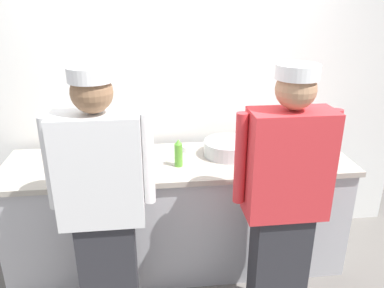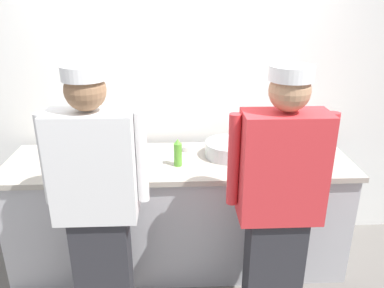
{
  "view_description": "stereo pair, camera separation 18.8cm",
  "coord_description": "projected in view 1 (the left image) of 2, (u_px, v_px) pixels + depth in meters",
  "views": [
    {
      "loc": [
        -0.2,
        -2.26,
        2.11
      ],
      "look_at": [
        0.1,
        0.34,
        1.07
      ],
      "focal_mm": 35.66,
      "sensor_mm": 36.0,
      "label": 1
    },
    {
      "loc": [
        -0.02,
        -2.27,
        2.11
      ],
      "look_at": [
        0.1,
        0.34,
        1.07
      ],
      "focal_mm": 35.66,
      "sensor_mm": 36.0,
      "label": 2
    }
  ],
  "objects": [
    {
      "name": "chef_center",
      "position": [
        285.0,
        199.0,
        2.33
      ],
      "size": [
        0.63,
        0.24,
        1.76
      ],
      "color": "#2D2D33",
      "rests_on": "ground"
    },
    {
      "name": "mixing_bowl_steel",
      "position": [
        228.0,
        148.0,
        2.97
      ],
      "size": [
        0.38,
        0.38,
        0.12
      ],
      "primitive_type": "cylinder",
      "color": "#B7BABF",
      "rests_on": "prep_counter"
    },
    {
      "name": "ramekin_orange_sauce",
      "position": [
        304.0,
        159.0,
        2.87
      ],
      "size": [
        0.1,
        0.1,
        0.04
      ],
      "color": "white",
      "rests_on": "prep_counter"
    },
    {
      "name": "deli_cup",
      "position": [
        105.0,
        168.0,
        2.65
      ],
      "size": [
        0.09,
        0.09,
        0.1
      ],
      "primitive_type": "cylinder",
      "color": "white",
      "rests_on": "prep_counter"
    },
    {
      "name": "ramekin_red_sauce",
      "position": [
        187.0,
        148.0,
        3.06
      ],
      "size": [
        0.11,
        0.11,
        0.05
      ],
      "color": "white",
      "rests_on": "prep_counter"
    },
    {
      "name": "squeeze_bottle_secondary",
      "position": [
        179.0,
        153.0,
        2.77
      ],
      "size": [
        0.06,
        0.06,
        0.21
      ],
      "color": "#56A333",
      "rests_on": "prep_counter"
    },
    {
      "name": "ramekin_yellow_sauce",
      "position": [
        74.0,
        156.0,
        2.91
      ],
      "size": [
        0.11,
        0.11,
        0.04
      ],
      "color": "white",
      "rests_on": "prep_counter"
    },
    {
      "name": "plate_stack_rear",
      "position": [
        78.0,
        165.0,
        2.73
      ],
      "size": [
        0.24,
        0.24,
        0.07
      ],
      "color": "white",
      "rests_on": "prep_counter"
    },
    {
      "name": "wall_back",
      "position": [
        173.0,
        81.0,
        3.16
      ],
      "size": [
        4.11,
        0.1,
        2.86
      ],
      "color": "white",
      "rests_on": "ground"
    },
    {
      "name": "sheet_tray",
      "position": [
        132.0,
        159.0,
        2.89
      ],
      "size": [
        0.47,
        0.39,
        0.02
      ],
      "primitive_type": "cube",
      "rotation": [
        0.0,
        0.0,
        0.23
      ],
      "color": "#B7BABF",
      "rests_on": "prep_counter"
    },
    {
      "name": "squeeze_bottle_primary",
      "position": [
        56.0,
        146.0,
        2.94
      ],
      "size": [
        0.06,
        0.06,
        0.18
      ],
      "color": "orange",
      "rests_on": "prep_counter"
    },
    {
      "name": "chef_near_left",
      "position": [
        103.0,
        204.0,
        2.26
      ],
      "size": [
        0.63,
        0.24,
        1.76
      ],
      "color": "#2D2D33",
      "rests_on": "ground"
    },
    {
      "name": "prep_counter",
      "position": [
        179.0,
        213.0,
        3.06
      ],
      "size": [
        2.62,
        0.72,
        0.93
      ],
      "color": "#B2B2B7",
      "rests_on": "ground"
    },
    {
      "name": "plate_stack_front",
      "position": [
        275.0,
        148.0,
        3.02
      ],
      "size": [
        0.21,
        0.21,
        0.07
      ],
      "color": "white",
      "rests_on": "prep_counter"
    },
    {
      "name": "ramekin_green_sauce",
      "position": [
        314.0,
        152.0,
        3.0
      ],
      "size": [
        0.1,
        0.1,
        0.04
      ],
      "color": "white",
      "rests_on": "prep_counter"
    }
  ]
}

